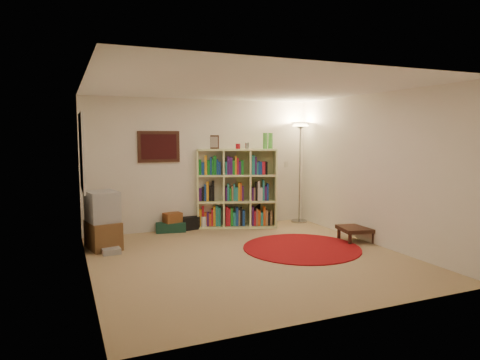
% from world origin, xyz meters
% --- Properties ---
extents(room, '(4.54, 4.54, 2.54)m').
position_xyz_m(room, '(-0.05, 0.05, 1.26)').
color(room, tan).
rests_on(room, ground).
extents(bookshelf, '(1.60, 0.95, 1.86)m').
position_xyz_m(bookshelf, '(0.63, 2.08, 0.75)').
color(bookshelf, '#F5FFAA').
rests_on(bookshelf, ground).
extents(floor_lamp, '(0.47, 0.47, 2.07)m').
position_xyz_m(floor_lamp, '(2.03, 1.99, 1.72)').
color(floor_lamp, '#9E9EA2').
rests_on(floor_lamp, ground).
extents(floor_fan, '(0.38, 0.22, 0.44)m').
position_xyz_m(floor_fan, '(1.22, 2.12, 0.22)').
color(floor_fan, black).
rests_on(floor_fan, ground).
extents(tv_stand, '(0.57, 0.71, 0.93)m').
position_xyz_m(tv_stand, '(-1.95, 1.39, 0.45)').
color(tv_stand, brown).
rests_on(tv_stand, ground).
extents(dvd_box, '(0.28, 0.24, 0.09)m').
position_xyz_m(dvd_box, '(-1.88, 1.00, 0.04)').
color(dvd_box, '#A2A2A7').
rests_on(dvd_box, ground).
extents(suitcase, '(0.60, 0.44, 0.18)m').
position_xyz_m(suitcase, '(-0.67, 2.17, 0.09)').
color(suitcase, '#14372A').
rests_on(suitcase, ground).
extents(wicker_basket, '(0.36, 0.30, 0.18)m').
position_xyz_m(wicker_basket, '(-0.64, 2.14, 0.27)').
color(wicker_basket, brown).
rests_on(wicker_basket, suitcase).
extents(duffel_bag, '(0.41, 0.36, 0.25)m').
position_xyz_m(duffel_bag, '(-0.31, 2.22, 0.12)').
color(duffel_bag, black).
rests_on(duffel_bag, ground).
extents(paper_towel, '(0.13, 0.13, 0.23)m').
position_xyz_m(paper_towel, '(-0.01, 2.18, 0.12)').
color(paper_towel, white).
rests_on(paper_towel, ground).
extents(red_rug, '(1.89, 1.89, 0.02)m').
position_xyz_m(red_rug, '(0.99, 0.15, 0.01)').
color(red_rug, maroon).
rests_on(red_rug, ground).
extents(side_table, '(0.63, 0.63, 0.25)m').
position_xyz_m(side_table, '(2.09, 0.20, 0.21)').
color(side_table, black).
rests_on(side_table, ground).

